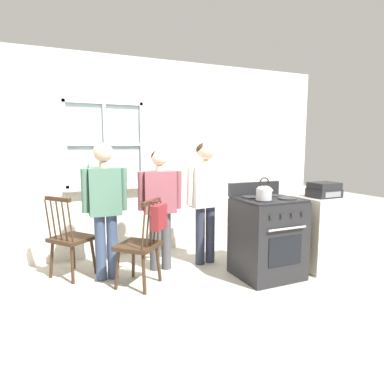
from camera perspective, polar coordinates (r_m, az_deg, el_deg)
name	(u,v)px	position (r m, az deg, el deg)	size (l,w,h in m)	color
ground_plane	(154,291)	(3.78, -6.29, -16.13)	(16.00, 16.00, 0.00)	#B2AD9E
wall_back	(122,159)	(4.81, -11.57, 5.44)	(6.40, 0.16, 2.70)	silver
chair_by_window	(140,246)	(3.79, -8.72, -8.88)	(0.58, 0.58, 0.96)	#3D2819
chair_near_wall	(70,239)	(4.24, -19.61, -7.41)	(0.57, 0.58, 0.96)	#3D2819
person_elderly_left	(105,198)	(3.94, -14.34, -1.05)	(0.50, 0.23, 1.55)	#384766
person_teen_center	(160,200)	(4.15, -5.39, -1.26)	(0.54, 0.27, 1.47)	#4C4C51
person_adult_right	(205,190)	(4.34, 2.25, 0.30)	(0.55, 0.25, 1.56)	#2D3347
stove	(267,237)	(4.10, 12.40, -7.27)	(0.70, 0.68, 1.08)	#232326
kettle	(264,192)	(3.80, 11.93, 0.00)	(0.21, 0.17, 0.25)	#B7B7BC
potted_plant	(88,179)	(4.66, -16.89, 2.02)	(0.13, 0.12, 0.35)	#935B3D
handbag	(159,216)	(3.60, -5.56, -4.07)	(0.25, 0.25, 0.31)	maroon
side_counter	(321,233)	(4.56, 20.63, -6.36)	(0.55, 0.50, 0.90)	beige
stereo	(324,190)	(4.45, 21.16, 0.32)	(0.34, 0.29, 0.18)	#232326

